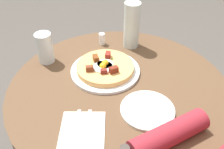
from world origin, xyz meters
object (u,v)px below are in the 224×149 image
Objects in this scene: water_bottle at (132,25)px; fork at (88,131)px; breakfast_pizza at (105,67)px; knife at (76,131)px; salt_shaker at (102,39)px; pizza_plate at (105,71)px; bread_plate at (147,110)px; water_glass at (45,48)px; dining_table at (118,115)px.

fork is at bearing -146.59° from water_bottle.
breakfast_pizza is at bearing -158.65° from water_bottle.
salt_shaker is at bearing -6.58° from knife.
water_bottle is (0.45, 0.30, 0.10)m from fork.
pizza_plate is 1.51× the size of bread_plate.
breakfast_pizza is at bearing 85.59° from bread_plate.
bread_plate is 0.43m from water_bottle.
breakfast_pizza is 0.25m from water_bottle.
water_glass is at bearing 23.86° from knife.
water_bottle reaches higher than fork.
fork is at bearing -153.54° from dining_table.
pizza_plate reaches higher than bread_plate.
dining_table is 3.64× the size of breakfast_pizza.
dining_table is at bearing -31.42° from knife.
knife is at bearing -144.00° from breakfast_pizza.
salt_shaker is (0.12, 0.18, 0.00)m from breakfast_pizza.
pizza_plate is 0.27m from water_glass.
pizza_plate reaches higher than knife.
water_bottle is (0.22, 0.09, 0.08)m from breakfast_pizza.
fork is at bearing -137.73° from pizza_plate.
salt_shaker is at bearing 135.60° from water_bottle.
pizza_plate is 0.26m from bread_plate.
pizza_plate is at bearing 83.37° from dining_table.
water_glass is at bearing 104.69° from bread_plate.
knife is at bearing -160.71° from dining_table.
breakfast_pizza is 1.78× the size of water_glass.
bread_plate is at bearing -107.70° from salt_shaker.
salt_shaker is at bearing -2.68° from fork.
pizza_plate is 1.56× the size of fork.
dining_table is at bearing -115.05° from salt_shaker.
knife is (-0.26, -0.19, -0.02)m from breakfast_pizza.
dining_table is 4.55× the size of bread_plate.
water_bottle reaches higher than knife.
dining_table is 4.70× the size of knife.
water_bottle is at bearing -20.25° from water_glass.
water_glass is (0.11, 0.41, 0.06)m from knife.
breakfast_pizza is 0.27m from water_glass.
water_glass is at bearing 112.92° from dining_table.
fork is 0.53m from salt_shaker.
pizza_plate is 0.22m from salt_shaker.
fork is 0.44m from water_glass.
water_glass is at bearing 123.68° from breakfast_pizza.
breakfast_pizza is at bearing -8.31° from fork.
water_bottle is at bearing -20.89° from knife.
salt_shaker is at bearing 64.95° from dining_table.
salt_shaker is (-0.10, 0.10, -0.08)m from water_bottle.
dining_table is 0.22m from breakfast_pizza.
dining_table is 0.24m from bread_plate.
breakfast_pizza is 0.32m from knife.
bread_plate is at bearing -64.23° from fork.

